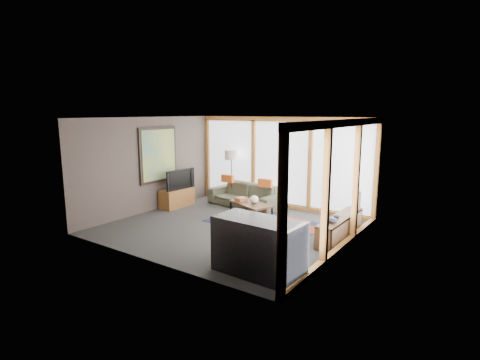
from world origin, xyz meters
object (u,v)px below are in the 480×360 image
Objects in this scene: floor_lamp at (232,176)px; coffee_table at (251,210)px; bookshelf at (340,227)px; tv_console at (177,198)px; sofa at (245,195)px; bar_counter at (258,247)px; television at (178,179)px.

floor_lamp is 1.34× the size of coffee_table.
coffee_table is 2.49m from bookshelf.
floor_lamp reaches higher than bookshelf.
floor_lamp is 1.50× the size of tv_console.
bar_counter is at bearing -46.65° from sofa.
sofa reaches higher than bookshelf.
bar_counter is at bearing -48.99° from floor_lamp.
tv_console is at bearing -179.95° from bookshelf.
tv_console is (-2.42, -0.24, 0.07)m from coffee_table.
sofa is 1.21m from coffee_table.
bar_counter reaches higher than sofa.
bookshelf is at bearing -5.31° from coffee_table.
bookshelf is (3.91, -1.35, -0.56)m from floor_lamp.
sofa is 4.62m from bar_counter.
tv_console is (-0.99, -1.35, -0.53)m from floor_lamp.
floor_lamp is at bearing 168.51° from sofa.
sofa is 1.15× the size of bookshelf.
floor_lamp is 0.81× the size of bookshelf.
sofa is at bearing 130.99° from coffee_table.
bookshelf is (2.48, -0.23, 0.05)m from coffee_table.
bar_counter is (2.76, -3.70, 0.15)m from sofa.
coffee_table is (0.79, -0.91, -0.13)m from sofa.
television is (-1.57, -1.12, 0.49)m from sofa.
tv_console is at bearing -126.29° from floor_lamp.
television reaches higher than sofa.
bar_counter is (3.40, -3.91, -0.32)m from floor_lamp.
floor_lamp is at bearing -29.61° from television.
television reaches higher than bookshelf.
coffee_table is 3.43m from bar_counter.
sofa is 1.99m from television.
coffee_table is at bearing 5.56° from tv_console.
floor_lamp is 1.62m from television.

